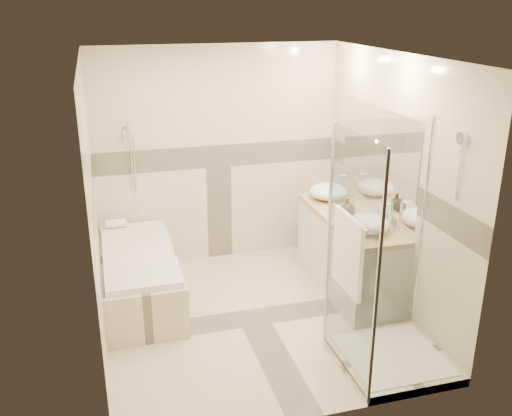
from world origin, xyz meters
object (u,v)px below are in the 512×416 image
object	(u,v)px
bathtub	(140,273)
vessel_sink_near	(328,191)
vessel_sink_far	(369,223)
vanity	(348,253)
amenity_bottle_a	(351,210)
amenity_bottle_b	(347,206)
shower_enclosure	(380,309)

from	to	relation	value
bathtub	vessel_sink_near	xyz separation A→B (m)	(2.13, 0.20, 0.63)
bathtub	vessel_sink_far	distance (m)	2.36
vanity	amenity_bottle_a	size ratio (longest dim) A/B	10.15
vessel_sink_far	amenity_bottle_b	bearing A→B (deg)	90.00
bathtub	vanity	xyz separation A→B (m)	(2.15, -0.35, 0.12)
vessel_sink_far	amenity_bottle_a	bearing A→B (deg)	90.00
bathtub	amenity_bottle_a	bearing A→B (deg)	-10.68
shower_enclosure	amenity_bottle_b	bearing A→B (deg)	78.30
shower_enclosure	vessel_sink_near	bearing A→B (deg)	81.48
vanity	amenity_bottle_b	world-z (taller)	amenity_bottle_b
vessel_sink_near	bathtub	bearing A→B (deg)	-174.65
vanity	vessel_sink_far	distance (m)	0.68
amenity_bottle_a	amenity_bottle_b	distance (m)	0.10
vessel_sink_far	vanity	bearing A→B (deg)	87.44
vessel_sink_near	amenity_bottle_a	bearing A→B (deg)	-90.00
shower_enclosure	vessel_sink_near	distance (m)	1.89
vessel_sink_near	vessel_sink_far	distance (m)	1.00
vessel_sink_near	amenity_bottle_b	bearing A→B (deg)	-90.00
shower_enclosure	vanity	bearing A→B (deg)	77.03
shower_enclosure	vessel_sink_far	size ratio (longest dim) A/B	4.93
bathtub	vanity	world-z (taller)	vanity
vanity	shower_enclosure	size ratio (longest dim) A/B	0.79
shower_enclosure	amenity_bottle_a	world-z (taller)	shower_enclosure
shower_enclosure	amenity_bottle_b	xyz separation A→B (m)	(0.27, 1.32, 0.43)
bathtub	amenity_bottle_b	world-z (taller)	amenity_bottle_b
shower_enclosure	vessel_sink_far	bearing A→B (deg)	71.70
bathtub	vessel_sink_near	distance (m)	2.23
vanity	vessel_sink_far	bearing A→B (deg)	-92.56
vessel_sink_near	vessel_sink_far	xyz separation A→B (m)	(0.00, -1.00, -0.00)
vanity	vessel_sink_near	size ratio (longest dim) A/B	3.79
amenity_bottle_a	amenity_bottle_b	bearing A→B (deg)	90.00
vanity	shower_enclosure	bearing A→B (deg)	-102.97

